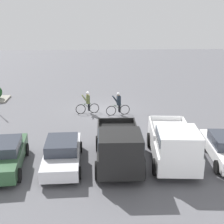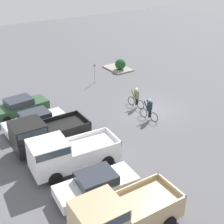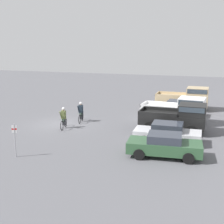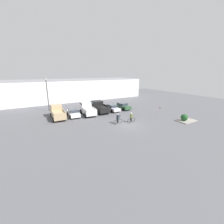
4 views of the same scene
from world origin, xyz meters
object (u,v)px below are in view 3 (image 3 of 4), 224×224
object	(u,v)px
pickup_truck_1	(179,110)
cyclist_0	(64,118)
sedan_1	(167,133)
fire_lane_sign	(15,137)
sedan_2	(164,145)
pickup_truck_0	(187,98)
sedan_0	(179,108)
pickup_truck_2	(178,117)
cyclist_1	(81,112)

from	to	relation	value
pickup_truck_1	cyclist_0	size ratio (longest dim) A/B	3.03
sedan_1	cyclist_0	bearing A→B (deg)	-97.78
fire_lane_sign	sedan_2	bearing A→B (deg)	107.36
fire_lane_sign	pickup_truck_0	bearing A→B (deg)	152.15
sedan_0	fire_lane_sign	bearing A→B (deg)	-30.86
pickup_truck_2	cyclist_1	distance (m)	8.25
pickup_truck_1	fire_lane_sign	xyz separation A→B (m)	(11.01, -8.54, 0.11)
sedan_2	cyclist_0	world-z (taller)	cyclist_0
pickup_truck_0	cyclist_0	xyz separation A→B (m)	(10.05, -8.81, -0.32)
sedan_0	pickup_truck_2	bearing A→B (deg)	4.57
pickup_truck_0	sedan_2	xyz separation A→B (m)	(13.98, -0.29, -0.43)
pickup_truck_0	pickup_truck_2	distance (m)	8.40
sedan_1	cyclist_1	world-z (taller)	cyclist_1
pickup_truck_1	cyclist_1	size ratio (longest dim) A/B	2.99
sedan_1	fire_lane_sign	xyz separation A→B (m)	(5.46, -8.31, 0.57)
cyclist_0	sedan_1	bearing A→B (deg)	82.22
fire_lane_sign	pickup_truck_2	bearing A→B (deg)	133.37
pickup_truck_0	sedan_0	size ratio (longest dim) A/B	1.15
sedan_0	cyclist_0	distance (m)	11.03
cyclist_0	sedan_2	bearing A→B (deg)	65.20
sedan_1	cyclist_1	xyz separation A→B (m)	(-3.42, -7.81, 0.16)
pickup_truck_0	cyclist_0	size ratio (longest dim) A/B	2.91
pickup_truck_2	sedan_1	xyz separation A→B (m)	(2.79, -0.42, -0.47)
pickup_truck_0	cyclist_0	bearing A→B (deg)	-41.27
sedan_0	pickup_truck_0	bearing A→B (deg)	169.57
cyclist_1	fire_lane_sign	distance (m)	8.90
pickup_truck_0	pickup_truck_1	xyz separation A→B (m)	(5.63, -0.25, -0.02)
pickup_truck_0	fire_lane_sign	size ratio (longest dim) A/B	2.51
sedan_0	sedan_2	xyz separation A→B (m)	(11.20, 0.22, 0.03)
cyclist_0	cyclist_1	bearing A→B (deg)	166.93
sedan_1	cyclist_1	size ratio (longest dim) A/B	2.52
cyclist_0	cyclist_1	xyz separation A→B (m)	(-2.28, 0.53, 0.01)
sedan_2	cyclist_1	bearing A→B (deg)	-127.87
sedan_2	fire_lane_sign	world-z (taller)	fire_lane_sign
pickup_truck_1	fire_lane_sign	bearing A→B (deg)	-37.80
pickup_truck_0	pickup_truck_1	distance (m)	5.64
pickup_truck_0	sedan_1	size ratio (longest dim) A/B	1.14
sedan_0	sedan_1	size ratio (longest dim) A/B	0.99
sedan_0	pickup_truck_2	size ratio (longest dim) A/B	0.91
sedan_0	cyclist_1	distance (m)	9.23
pickup_truck_2	cyclist_0	xyz separation A→B (m)	(1.65, -8.75, -0.31)
sedan_2	fire_lane_sign	distance (m)	8.93
sedan_0	pickup_truck_2	distance (m)	5.65
cyclist_0	pickup_truck_2	bearing A→B (deg)	100.68
cyclist_1	pickup_truck_1	bearing A→B (deg)	104.89
sedan_2	cyclist_1	world-z (taller)	cyclist_1
pickup_truck_1	fire_lane_sign	world-z (taller)	pickup_truck_1
pickup_truck_0	pickup_truck_2	bearing A→B (deg)	-0.44
cyclist_0	pickup_truck_1	bearing A→B (deg)	117.28
cyclist_0	fire_lane_sign	size ratio (longest dim) A/B	0.86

